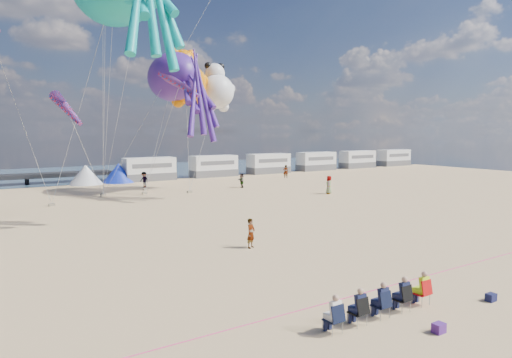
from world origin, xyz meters
name	(u,v)px	position (x,y,z in m)	size (l,w,h in m)	color
ground	(311,258)	(0.00, 0.00, 0.00)	(120.00, 120.00, 0.00)	#D9B37D
water	(77,174)	(0.00, 55.00, 0.02)	(120.00, 120.00, 0.00)	#355065
motorhome_0	(149,169)	(6.00, 40.00, 1.50)	(6.60, 2.50, 3.00)	silver
motorhome_1	(214,166)	(15.50, 40.00, 1.50)	(6.60, 2.50, 3.00)	silver
motorhome_2	(269,163)	(25.00, 40.00, 1.50)	(6.60, 2.50, 3.00)	silver
motorhome_3	(316,161)	(34.50, 40.00, 1.50)	(6.60, 2.50, 3.00)	silver
motorhome_4	(357,159)	(44.00, 40.00, 1.50)	(6.60, 2.50, 3.00)	silver
motorhome_5	(394,158)	(53.50, 40.00, 1.50)	(6.60, 2.50, 3.00)	silver
tent_white	(86,175)	(-2.00, 40.00, 1.20)	(4.00, 4.00, 2.40)	white
tent_blue	(119,173)	(2.00, 40.00, 1.20)	(4.00, 4.00, 2.40)	#1933CC
spectator_row	(380,299)	(-2.78, -6.99, 0.65)	(6.10, 0.90, 1.30)	black
cooler_purple	(439,328)	(-2.12, -8.85, 0.16)	(0.40, 0.30, 0.32)	#4D217C
cooler_navy	(491,297)	(1.95, -8.23, 0.15)	(0.38, 0.28, 0.30)	#141741
rope_line	(389,286)	(0.00, -5.00, 0.02)	(0.03, 0.03, 34.00)	#F2338C
standing_person	(251,233)	(-1.42, 3.49, 0.82)	(0.60, 0.39, 1.64)	tan
beachgoer_0	(329,185)	(17.01, 17.53, 0.94)	(0.68, 0.45, 1.88)	#7F6659
beachgoer_2	(144,180)	(2.88, 33.11, 0.91)	(0.88, 0.69, 1.81)	#7F6659
beachgoer_4	(242,181)	(12.22, 26.94, 0.81)	(0.95, 0.40, 1.62)	#7F6659
beachgoer_5	(286,172)	(22.78, 32.65, 0.92)	(1.70, 0.54, 1.83)	#7F6659
sandbag_a	(52,205)	(-8.26, 24.82, 0.11)	(0.50, 0.35, 0.22)	gray
sandbag_b	(145,193)	(1.01, 27.71, 0.11)	(0.50, 0.35, 0.22)	gray
sandbag_c	(190,192)	(5.35, 26.19, 0.11)	(0.50, 0.35, 0.22)	gray
sandbag_d	(145,189)	(2.17, 30.70, 0.11)	(0.50, 0.35, 0.22)	gray
sandbag_e	(103,195)	(-2.94, 28.56, 0.11)	(0.50, 0.35, 0.22)	gray
kite_octopus_purple	(174,77)	(4.37, 27.49, 12.01)	(4.34, 10.13, 11.58)	#452083
kite_panda	(217,92)	(9.54, 27.69, 10.78)	(4.55, 4.28, 6.42)	silver
kite_teddy_orange	(186,84)	(5.59, 27.19, 11.38)	(5.17, 4.87, 7.31)	#DA6F00
windsock_mid	(180,85)	(3.29, 23.56, 10.85)	(1.00, 5.80, 5.80)	red
windsock_right	(67,109)	(-7.74, 19.23, 8.07)	(0.90, 4.77, 4.77)	red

